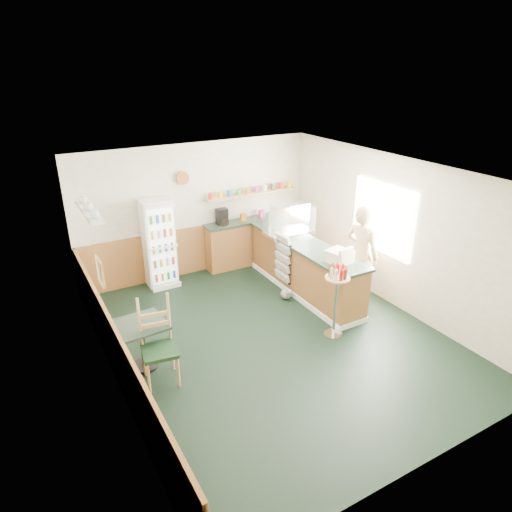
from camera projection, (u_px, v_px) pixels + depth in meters
ground at (273, 337)px, 7.45m from camera, size 6.00×6.00×0.00m
room_envelope at (239, 239)px, 7.32m from camera, size 5.04×6.02×2.72m
service_counter at (304, 270)px, 8.73m from camera, size 0.68×3.01×1.01m
back_counter at (253, 239)px, 10.00m from camera, size 2.24×0.42×1.69m
drinks_fridge at (159, 244)px, 8.86m from camera, size 0.58×0.51×1.75m
display_case at (289, 221)px, 8.87m from camera, size 0.95×0.50×0.54m
cash_register at (339, 256)px, 7.70m from camera, size 0.44×0.45×0.21m
shopkeeper at (362, 254)px, 8.25m from camera, size 0.56×0.69×1.86m
condiment_stand at (337, 290)px, 7.18m from camera, size 0.39×0.39×1.23m
newspaper_rack at (283, 258)px, 8.66m from camera, size 0.09×0.47×0.94m
cafe_table at (142, 337)px, 6.53m from camera, size 0.72×0.72×0.74m
cafe_chair at (156, 338)px, 6.26m from camera, size 0.53×0.53×1.26m
dog_doorstop at (286, 294)px, 8.58m from camera, size 0.20×0.26×0.24m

